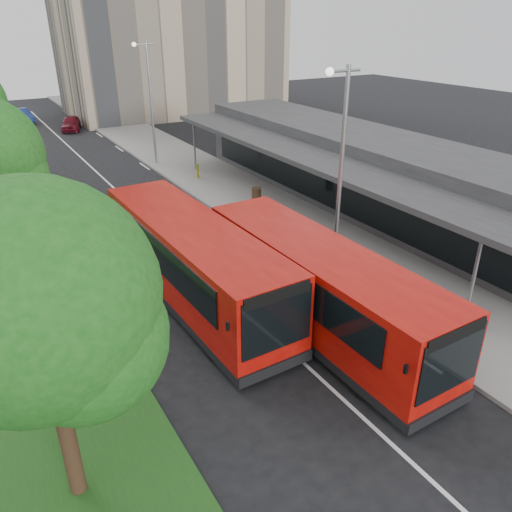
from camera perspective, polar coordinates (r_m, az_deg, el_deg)
The scene contains 15 objects.
ground at distance 16.93m, azimuth 1.80°, elevation -8.85°, with size 120.00×120.00×0.00m, color black.
pavement at distance 35.77m, azimuth -7.42°, elevation 10.10°, with size 5.00×80.00×0.15m, color gray.
lane_centre_line at distance 29.36m, azimuth -14.17°, elevation 5.88°, with size 0.12×70.00×0.01m, color silver.
kerb_dashes at distance 33.95m, azimuth -10.93°, elevation 8.88°, with size 0.12×56.00×0.01m.
office_block at distance 57.87m, azimuth -9.79°, elevation 24.85°, with size 22.00×12.00×18.00m, color tan.
station_building at distance 28.01m, azimuth 12.04°, elevation 9.54°, with size 7.70×26.00×4.00m.
tree_near at distance 10.05m, azimuth -23.55°, elevation -5.95°, with size 4.54×4.54×7.26m.
lamp_post_near at distance 18.66m, azimuth 9.52°, elevation 10.21°, with size 1.44×0.28×8.00m.
lamp_post_far at distance 36.00m, azimuth -12.09°, elevation 17.43°, with size 1.44×0.28×8.00m.
bus_main at distance 16.56m, azimuth 7.18°, elevation -3.69°, with size 2.85×10.54×2.97m.
bus_second at distance 18.16m, azimuth -7.23°, elevation -0.72°, with size 3.06×10.91×3.07m.
litter_bin at distance 27.75m, azimuth 0.05°, elevation 6.87°, with size 0.52×0.52×0.94m, color #382617.
bollard at distance 32.65m, azimuth -6.67°, elevation 9.62°, with size 0.15×0.15×0.94m, color yellow.
car_near at distance 50.63m, azimuth -20.40°, elevation 14.05°, with size 1.54×3.84×1.31m, color #510B16.
car_far at distance 56.26m, azimuth -25.24°, elevation 14.29°, with size 1.42×4.06×1.34m, color navy.
Camera 1 is at (-7.57, -11.69, 9.62)m, focal length 35.00 mm.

